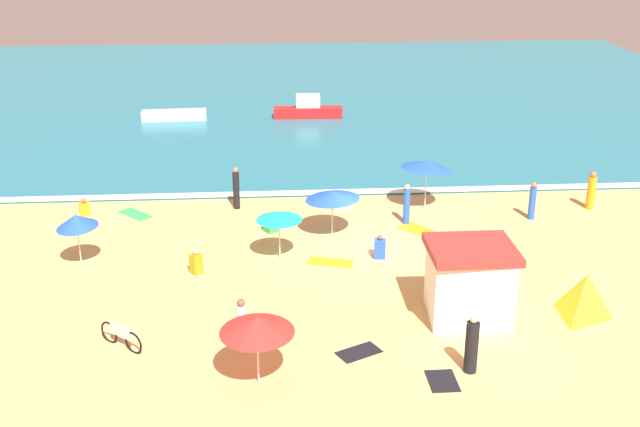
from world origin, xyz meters
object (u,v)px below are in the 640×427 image
beachgoer_0 (472,346)px  beachgoer_9 (346,201)px  beach_umbrella_6 (279,216)px  small_boat_0 (174,115)px  lifeguard_cabana (469,281)px  beachgoer_2 (236,188)px  parked_bicycle (121,336)px  beachgoer_6 (242,326)px  beachgoer_3 (84,208)px  beach_umbrella_3 (76,221)px  beachgoer_10 (591,191)px  beach_umbrella_2 (257,324)px  beach_umbrella_5 (427,165)px  beachgoer_5 (270,224)px  beachgoer_7 (407,205)px  beach_tent (585,294)px  beachgoer_1 (380,248)px  beachgoer_4 (532,201)px  beachgoer_8 (196,263)px  beach_umbrella_1 (332,195)px  small_boat_1 (308,110)px

beachgoer_0 → beachgoer_9: 13.80m
beach_umbrella_6 → small_boat_0: beach_umbrella_6 is taller
beach_umbrella_6 → small_boat_0: bearing=106.2°
lifeguard_cabana → beachgoer_0: 3.35m
beachgoer_2 → beachgoer_9: size_ratio=2.39×
parked_bicycle → beachgoer_6: beachgoer_6 is taller
beach_umbrella_6 → lifeguard_cabana: bearing=-40.1°
beach_umbrella_6 → beachgoer_3: bearing=148.4°
beach_umbrella_3 → beachgoer_10: 21.96m
beach_umbrella_2 → parked_bicycle: size_ratio=1.79×
beach_umbrella_5 → beach_umbrella_6: (-6.62, -4.99, -0.29)m
beachgoer_6 → small_boat_0: beachgoer_6 is taller
beach_umbrella_2 → beachgoer_2: bearing=94.1°
beachgoer_5 → beachgoer_7: size_ratio=0.46×
beach_umbrella_5 → beachgoer_2: bearing=176.3°
beach_tent → beachgoer_1: size_ratio=2.70×
lifeguard_cabana → beachgoer_10: (7.92, 9.49, -0.47)m
beachgoer_9 → beachgoer_4: bearing=-13.7°
beachgoer_2 → beachgoer_7: 7.62m
beachgoer_1 → beachgoer_9: 5.53m
beach_umbrella_5 → beachgoer_8: bearing=-147.9°
beachgoer_0 → beachgoer_6: bearing=166.7°
beachgoer_8 → beachgoer_6: bearing=-72.2°
beach_tent → small_boat_0: 30.93m
beachgoer_3 → beachgoer_10: size_ratio=0.45×
beach_umbrella_2 → beachgoer_10: 19.62m
beach_umbrella_3 → beach_umbrella_6: size_ratio=1.13×
beach_umbrella_5 → beachgoer_5: beach_umbrella_5 is taller
beachgoer_4 → small_boat_0: bearing=133.7°
beachgoer_5 → beachgoer_6: beachgoer_6 is taller
beachgoer_4 → beachgoer_8: (-14.05, -4.48, -0.39)m
beachgoer_1 → beachgoer_3: bearing=156.3°
lifeguard_cabana → small_boat_0: lifeguard_cabana is taller
beach_umbrella_3 → small_boat_0: beach_umbrella_3 is taller
beach_umbrella_1 → beachgoer_4: size_ratio=1.58×
beach_umbrella_6 → beachgoer_8: (-3.10, -1.12, -1.32)m
parked_bicycle → beachgoer_6: 3.78m
beachgoer_8 → small_boat_1: small_boat_1 is taller
parked_bicycle → beachgoer_10: size_ratio=0.83×
beachgoer_6 → beachgoer_9: size_ratio=2.21×
beachgoer_6 → beachgoer_7: bearing=56.0°
beach_umbrella_1 → beachgoer_5: beach_umbrella_1 is taller
beachgoer_0 → beachgoer_5: (-5.67, 11.04, -0.51)m
beachgoer_5 → parked_bicycle: bearing=-117.5°
beach_umbrella_3 → small_boat_1: bearing=65.4°
beachgoer_0 → beachgoer_1: 8.28m
beach_tent → beachgoer_6: (-11.27, -1.70, 0.17)m
beachgoer_4 → beach_umbrella_5: bearing=159.4°
beach_umbrella_5 → beachgoer_7: size_ratio=1.67×
parked_bicycle → beachgoer_9: 14.08m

